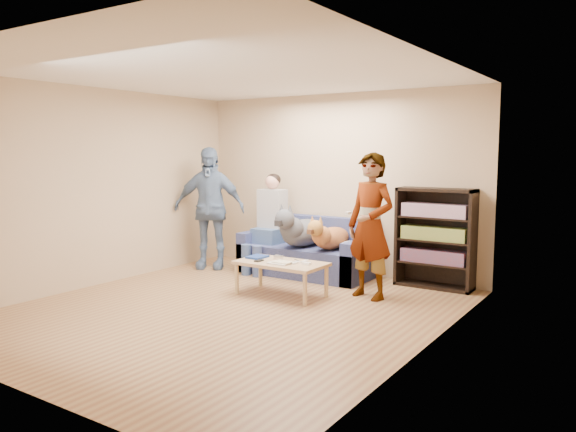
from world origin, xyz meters
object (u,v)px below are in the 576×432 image
Objects in this scene: bookshelf at (435,236)px; dog_tan at (329,237)px; person_standing_right at (371,226)px; dog_gray at (300,231)px; camera_silver at (279,257)px; coffee_table at (281,266)px; person_standing_left at (209,208)px; sofa at (308,255)px; person_seated at (269,219)px; notebook_blue at (257,257)px.

dog_tan is at bearing -163.56° from bookshelf.
person_standing_right is 1.39× the size of dog_gray.
camera_silver reaches higher than coffee_table.
person_standing_left is at bearing -171.52° from person_standing_right.
dog_tan is at bearing 162.03° from person_standing_right.
bookshelf is at bearing 12.73° from dog_gray.
dog_tan is (0.44, -0.17, 0.32)m from sofa.
camera_silver is at bearing -47.29° from person_standing_left.
dog_gray is (1.46, 0.27, -0.26)m from person_standing_left.
person_standing_right is at bearing -17.03° from person_seated.
person_standing_right reaches higher than dog_gray.
notebook_blue is (-1.36, -0.45, -0.45)m from person_standing_right.
coffee_table is (-0.96, -0.50, -0.51)m from person_standing_right.
camera_silver is 0.10× the size of coffee_table.
dog_tan is at bearing 77.84° from camera_silver.
bookshelf reaches higher than dog_gray.
coffee_table is (0.96, -1.09, -0.40)m from person_seated.
person_standing_left is at bearing -160.09° from person_seated.
coffee_table is at bearing -49.28° from person_standing_left.
camera_silver is 1.14m from sofa.
notebook_blue is 0.14× the size of sofa.
notebook_blue is 1.02m from dog_gray.
person_standing_left reaches higher than dog_tan.
coffee_table is (0.36, -1.22, 0.09)m from sofa.
camera_silver is at bearing -139.49° from bookshelf.
sofa is (-1.32, 0.72, -0.60)m from person_standing_right.
coffee_table is (1.84, -0.77, -0.54)m from person_standing_left.
coffee_table is at bearing -45.00° from camera_silver.
camera_silver is at bearing -74.36° from dog_gray.
coffee_table is at bearing -73.51° from sofa.
sofa reaches higher than camera_silver.
dog_tan reaches higher than sofa.
person_seated reaches higher than camera_silver.
dog_gray is at bearing 105.64° from camera_silver.
sofa is at bearing 159.29° from dog_tan.
person_standing_right is at bearing 27.61° from coffee_table.
dog_gray is 0.46m from dog_tan.
person_standing_right reaches higher than sofa.
person_seated is at bearing -171.47° from bookshelf.
bookshelf is (1.44, 1.45, 0.31)m from coffee_table.
bookshelf is at bearing 16.44° from dog_tan.
person_seated reaches higher than sofa.
coffee_table is (0.40, -0.05, -0.06)m from notebook_blue.
person_standing_right is 1.55× the size of dog_tan.
dog_gray reaches higher than sofa.
sofa is 1.86m from bookshelf.
person_standing_left is 1.67× the size of coffee_table.
dog_gray reaches higher than dog_tan.
camera_silver is 0.97m from dog_tan.
person_seated reaches higher than dog_gray.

